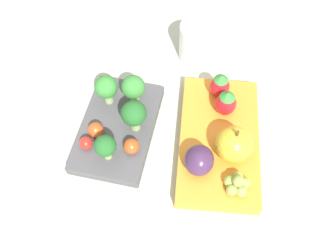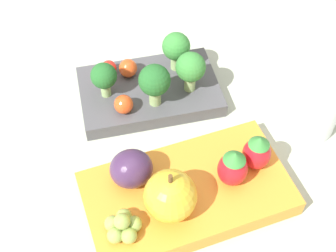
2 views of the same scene
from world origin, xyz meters
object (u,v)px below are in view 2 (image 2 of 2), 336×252
(broccoli_floret_1, at_px, (156,81))
(broccoli_floret_2, at_px, (104,77))
(cherry_tomato_2, at_px, (128,68))
(apple, at_px, (170,196))
(bento_box_fruit, at_px, (187,193))
(broccoli_floret_3, at_px, (176,48))
(cherry_tomato_0, at_px, (109,68))
(bento_box_savoury, at_px, (152,91))
(drinking_cup, at_px, (315,107))
(cherry_tomato_1, at_px, (124,104))
(strawberry_0, at_px, (233,168))
(plum, at_px, (131,169))
(broccoli_floret_0, at_px, (191,68))
(grape_cluster, at_px, (123,226))
(strawberry_1, at_px, (257,152))

(broccoli_floret_1, relative_size, broccoli_floret_2, 1.20)
(cherry_tomato_2, height_order, apple, apple)
(broccoli_floret_1, relative_size, cherry_tomato_2, 2.49)
(bento_box_fruit, distance_m, broccoli_floret_3, 0.20)
(cherry_tomato_0, height_order, cherry_tomato_2, cherry_tomato_2)
(bento_box_savoury, height_order, drinking_cup, drinking_cup)
(cherry_tomato_1, xyz_separation_m, strawberry_0, (0.09, -0.14, 0.02))
(bento_box_fruit, distance_m, apple, 0.05)
(broccoli_floret_2, relative_size, cherry_tomato_2, 2.07)
(plum, bearing_deg, broccoli_floret_1, 61.44)
(bento_box_fruit, xyz_separation_m, broccoli_floret_0, (0.05, 0.14, 0.05))
(bento_box_fruit, xyz_separation_m, apple, (-0.03, -0.02, 0.04))
(broccoli_floret_3, distance_m, apple, 0.22)
(bento_box_fruit, xyz_separation_m, broccoli_floret_3, (0.04, 0.19, 0.04))
(bento_box_savoury, relative_size, cherry_tomato_0, 9.08)
(plum, height_order, drinking_cup, drinking_cup)
(bento_box_fruit, height_order, grape_cluster, grape_cluster)
(bento_box_savoury, height_order, cherry_tomato_0, cherry_tomato_0)
(bento_box_fruit, bearing_deg, cherry_tomato_0, 102.70)
(broccoli_floret_3, height_order, grape_cluster, broccoli_floret_3)
(bento_box_savoury, distance_m, grape_cluster, 0.21)
(cherry_tomato_1, bearing_deg, strawberry_0, -56.31)
(broccoli_floret_0, bearing_deg, strawberry_0, -90.21)
(broccoli_floret_0, relative_size, drinking_cup, 0.79)
(broccoli_floret_0, bearing_deg, cherry_tomato_1, -171.90)
(broccoli_floret_0, height_order, cherry_tomato_1, broccoli_floret_0)
(bento_box_savoury, distance_m, strawberry_0, 0.18)
(bento_box_fruit, bearing_deg, broccoli_floret_2, 109.05)
(cherry_tomato_2, distance_m, plum, 0.17)
(broccoli_floret_3, distance_m, grape_cluster, 0.25)
(cherry_tomato_2, relative_size, apple, 0.37)
(cherry_tomato_0, relative_size, apple, 0.32)
(broccoli_floret_2, height_order, broccoli_floret_3, broccoli_floret_3)
(cherry_tomato_1, bearing_deg, cherry_tomato_2, 71.61)
(bento_box_fruit, height_order, apple, apple)
(bento_box_savoury, xyz_separation_m, cherry_tomato_0, (-0.05, 0.04, 0.02))
(apple, relative_size, drinking_cup, 0.88)
(bento_box_fruit, relative_size, apple, 3.57)
(cherry_tomato_1, relative_size, strawberry_0, 0.48)
(bento_box_savoury, bearing_deg, cherry_tomato_1, -143.97)
(broccoli_floret_1, relative_size, strawberry_1, 1.24)
(bento_box_savoury, distance_m, cherry_tomato_0, 0.06)
(drinking_cup, bearing_deg, strawberry_0, -155.29)
(bento_box_fruit, bearing_deg, strawberry_0, -4.15)
(cherry_tomato_0, bearing_deg, bento_box_fruit, -77.30)
(cherry_tomato_2, bearing_deg, strawberry_1, -60.60)
(cherry_tomato_2, xyz_separation_m, drinking_cup, (0.20, -0.13, 0.00))
(broccoli_floret_0, distance_m, plum, 0.16)
(cherry_tomato_2, relative_size, grape_cluster, 0.62)
(plum, height_order, grape_cluster, plum)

